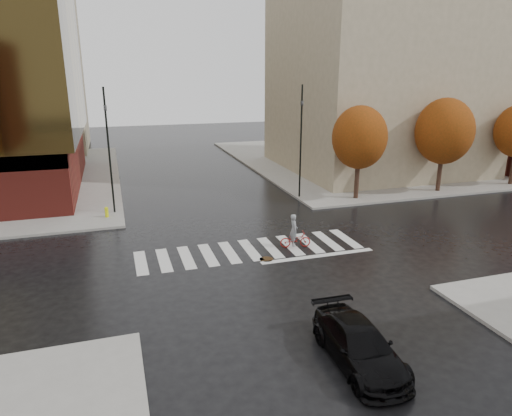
{
  "coord_description": "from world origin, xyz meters",
  "views": [
    {
      "loc": [
        -6.32,
        -20.47,
        8.84
      ],
      "look_at": [
        0.55,
        1.24,
        2.0
      ],
      "focal_mm": 32.0,
      "sensor_mm": 36.0,
      "label": 1
    }
  ],
  "objects_px": {
    "fire_hydrant": "(107,211)",
    "cyclist": "(295,236)",
    "traffic_light_nw": "(108,142)",
    "sedan": "(359,345)",
    "traffic_light_ne": "(301,134)"
  },
  "relations": [
    {
      "from": "traffic_light_ne",
      "to": "sedan",
      "type": "bearing_deg",
      "value": 65.4
    },
    {
      "from": "sedan",
      "to": "traffic_light_ne",
      "type": "bearing_deg",
      "value": 74.36
    },
    {
      "from": "traffic_light_nw",
      "to": "fire_hydrant",
      "type": "bearing_deg",
      "value": -28.93
    },
    {
      "from": "sedan",
      "to": "traffic_light_nw",
      "type": "height_order",
      "value": "traffic_light_nw"
    },
    {
      "from": "cyclist",
      "to": "traffic_light_ne",
      "type": "distance_m",
      "value": 10.5
    },
    {
      "from": "traffic_light_nw",
      "to": "sedan",
      "type": "bearing_deg",
      "value": 18.2
    },
    {
      "from": "cyclist",
      "to": "traffic_light_nw",
      "type": "bearing_deg",
      "value": 56.22
    },
    {
      "from": "sedan",
      "to": "traffic_light_nw",
      "type": "xyz_separation_m",
      "value": [
        -7.05,
        18.61,
        4.03
      ]
    },
    {
      "from": "traffic_light_nw",
      "to": "fire_hydrant",
      "type": "relative_size",
      "value": 11.72
    },
    {
      "from": "cyclist",
      "to": "fire_hydrant",
      "type": "distance_m",
      "value": 12.23
    },
    {
      "from": "traffic_light_ne",
      "to": "fire_hydrant",
      "type": "xyz_separation_m",
      "value": [
        -13.32,
        -0.94,
        -4.17
      ]
    },
    {
      "from": "traffic_light_ne",
      "to": "fire_hydrant",
      "type": "relative_size",
      "value": 11.76
    },
    {
      "from": "traffic_light_nw",
      "to": "traffic_light_ne",
      "type": "distance_m",
      "value": 12.85
    },
    {
      "from": "fire_hydrant",
      "to": "cyclist",
      "type": "bearing_deg",
      "value": -40.13
    },
    {
      "from": "cyclist",
      "to": "traffic_light_nw",
      "type": "height_order",
      "value": "traffic_light_nw"
    }
  ]
}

